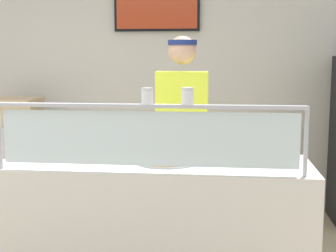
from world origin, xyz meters
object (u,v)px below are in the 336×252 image
Objects in this scene: pepper_flake_shaker at (188,97)px; pizza_box_stack at (15,111)px; pizza_server at (160,156)px; pizza_tray at (167,159)px; parmesan_shaker at (147,97)px; worker_figure at (183,137)px.

pepper_flake_shaker is 0.20× the size of pizza_box_stack.
pizza_server is 2.90× the size of pepper_flake_shaker.
pizza_tray is 0.52m from parmesan_shaker.
worker_figure reaches higher than pizza_box_stack.
pepper_flake_shaker is 0.05× the size of worker_figure.
pizza_server is at bearing -154.29° from pizza_tray.
worker_figure is (0.05, 0.61, 0.04)m from pizza_tray.
pizza_server is 3.02× the size of parmesan_shaker.
pizza_tray is 0.87× the size of pizza_box_stack.
pepper_flake_shaker is at bearing -46.58° from pizza_box_stack.
pizza_tray is at bearing 117.06° from pepper_flake_shaker.
parmesan_shaker is at bearing -104.94° from pizza_tray.
worker_figure is (0.13, 0.90, -0.38)m from parmesan_shaker.
pizza_box_stack is at bearing 129.78° from parmesan_shaker.
worker_figure is at bearing 96.33° from pepper_flake_shaker.
pizza_server is at bearing -98.24° from worker_figure.
pizza_box_stack is (-1.67, 2.00, -0.33)m from parmesan_shaker.
parmesan_shaker is 0.05× the size of worker_figure.
worker_figure is at bearing 85.35° from pizza_tray.
pizza_tray is 4.59× the size of parmesan_shaker.
pizza_tray is 4.41× the size of pepper_flake_shaker.
pepper_flake_shaker is 2.78m from pizza_box_stack.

